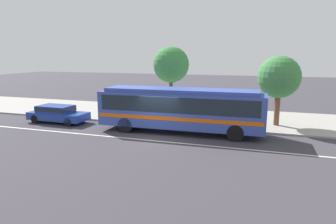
{
  "coord_description": "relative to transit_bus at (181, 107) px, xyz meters",
  "views": [
    {
      "loc": [
        6.48,
        -17.13,
        5.01
      ],
      "look_at": [
        0.2,
        1.67,
        1.3
      ],
      "focal_mm": 32.73,
      "sensor_mm": 36.0,
      "label": 1
    }
  ],
  "objects": [
    {
      "name": "sidewalk_slab",
      "position": [
        -1.09,
        5.35,
        -1.62
      ],
      "size": [
        60.0,
        8.0,
        0.12
      ],
      "primitive_type": "cube",
      "color": "#9C9792",
      "rests_on": "ground_plane"
    },
    {
      "name": "transit_bus",
      "position": [
        0.0,
        0.0,
        0.0
      ],
      "size": [
        10.71,
        2.71,
        2.88
      ],
      "color": "#3348A1",
      "rests_on": "ground_plane"
    },
    {
      "name": "lane_stripe_center",
      "position": [
        -1.09,
        -2.4,
        -1.67
      ],
      "size": [
        56.0,
        0.16,
        0.01
      ],
      "primitive_type": "cube",
      "color": "silver",
      "rests_on": "ground_plane"
    },
    {
      "name": "street_tree_mid_block",
      "position": [
        5.96,
        3.75,
        1.8
      ],
      "size": [
        2.93,
        2.93,
        4.85
      ],
      "color": "brown",
      "rests_on": "sidewalk_slab"
    },
    {
      "name": "ground_plane",
      "position": [
        -1.09,
        -1.6,
        -1.68
      ],
      "size": [
        120.0,
        120.0,
        0.0
      ],
      "primitive_type": "plane",
      "color": "#3A373F"
    },
    {
      "name": "sedan_behind_bus",
      "position": [
        -9.61,
        -0.02,
        -0.95
      ],
      "size": [
        4.51,
        1.89,
        1.29
      ],
      "color": "navy",
      "rests_on": "ground_plane"
    },
    {
      "name": "street_tree_near_stop",
      "position": [
        -2.19,
        4.71,
        2.54
      ],
      "size": [
        2.87,
        2.87,
        5.57
      ],
      "color": "brown",
      "rests_on": "sidewalk_slab"
    },
    {
      "name": "pedestrian_waiting_near_sign",
      "position": [
        -0.65,
        2.92,
        -0.53
      ],
      "size": [
        0.46,
        0.46,
        1.75
      ],
      "color": "#332736",
      "rests_on": "sidewalk_slab"
    }
  ]
}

